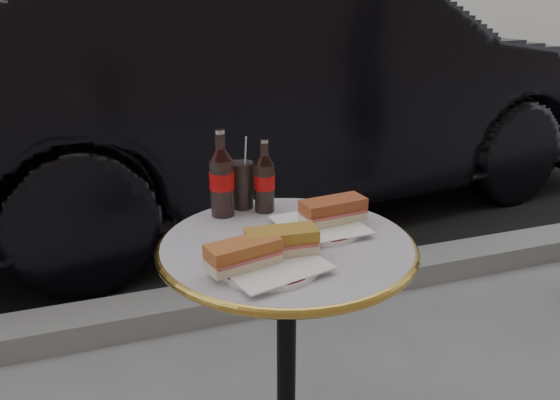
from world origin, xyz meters
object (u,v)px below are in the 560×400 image
object	(u,v)px
bistro_table	(286,368)
cola_bottle_left	(221,173)
plate_left	(268,265)
plate_right	(320,227)
cola_glass	(242,185)
cola_bottle_right	(264,176)
parked_car	(286,89)

from	to	relation	value
bistro_table	cola_bottle_left	xyz separation A→B (m)	(-0.10, 0.22, 0.48)
plate_left	cola_bottle_left	xyz separation A→B (m)	(-0.02, 0.33, 0.11)
plate_right	cola_bottle_left	size ratio (longest dim) A/B	0.90
plate_right	cola_glass	world-z (taller)	cola_glass
plate_left	cola_bottle_right	bearing A→B (deg)	73.56
cola_bottle_left	plate_left	bearing A→B (deg)	-86.51
parked_car	cola_bottle_right	bearing A→B (deg)	151.27
bistro_table	cola_bottle_left	distance (m)	0.54
cola_bottle_right	parked_car	distance (m)	2.07
bistro_table	parked_car	bearing A→B (deg)	70.29
cola_bottle_right	cola_glass	bearing A→B (deg)	135.88
cola_glass	parked_car	xyz separation A→B (m)	(0.80, 1.87, -0.05)
plate_right	parked_car	size ratio (longest dim) A/B	0.05
plate_left	cola_bottle_left	size ratio (longest dim) A/B	0.95
bistro_table	cola_bottle_right	xyz separation A→B (m)	(0.01, 0.21, 0.47)
plate_right	cola_glass	bearing A→B (deg)	123.00
cola_glass	cola_bottle_left	bearing A→B (deg)	-149.57
cola_bottle_left	cola_bottle_right	distance (m)	0.12
cola_bottle_left	cola_bottle_right	xyz separation A→B (m)	(0.11, -0.01, -0.02)
cola_bottle_right	cola_glass	xyz separation A→B (m)	(-0.05, 0.05, -0.04)
bistro_table	parked_car	size ratio (longest dim) A/B	0.16
cola_glass	parked_car	size ratio (longest dim) A/B	0.03
plate_left	cola_bottle_left	distance (m)	0.35
plate_right	cola_bottle_left	xyz separation A→B (m)	(-0.21, 0.18, 0.11)
cola_bottle_left	parked_car	world-z (taller)	parked_car
cola_glass	plate_right	bearing A→B (deg)	-57.00
plate_right	cola_bottle_right	bearing A→B (deg)	118.44
bistro_table	cola_bottle_left	bearing A→B (deg)	115.78
plate_right	cola_bottle_right	size ratio (longest dim) A/B	1.05
parked_car	bistro_table	bearing A→B (deg)	152.93
cola_bottle_left	parked_car	xyz separation A→B (m)	(0.87, 1.91, -0.10)
bistro_table	parked_car	world-z (taller)	parked_car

